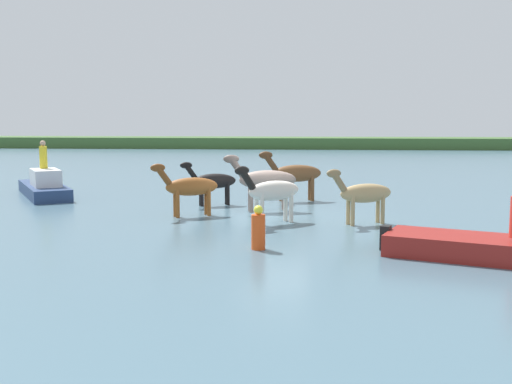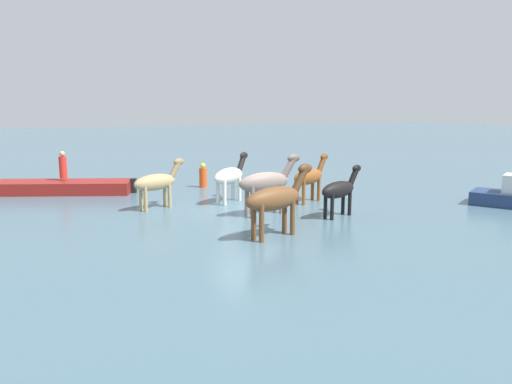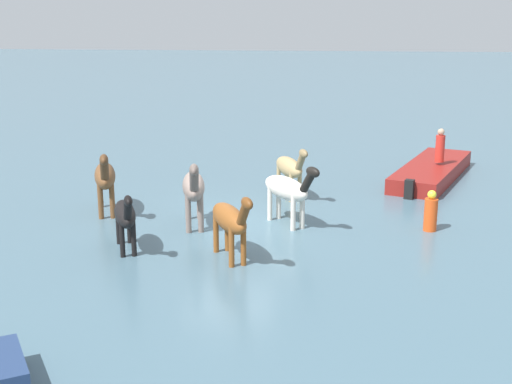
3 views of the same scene
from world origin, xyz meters
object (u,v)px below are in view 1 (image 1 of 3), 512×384
horse_rear_stallion (295,174)px  boat_motor_center (44,189)px  horse_dun_straggler (272,191)px  horse_dark_mare (190,187)px  person_spotter_bow (43,156)px  horse_chestnut_trailing (212,181)px  buoy_channel_marker (258,230)px  horse_mid_herd (364,194)px  horse_pinto_flank (265,180)px

horse_rear_stallion → boat_motor_center: 10.79m
horse_dun_straggler → horse_rear_stallion: horse_rear_stallion is taller
horse_dark_mare → person_spotter_bow: 8.71m
horse_dark_mare → horse_dun_straggler: bearing=129.3°
horse_chestnut_trailing → buoy_channel_marker: horse_chestnut_trailing is taller
horse_dun_straggler → buoy_channel_marker: bearing=49.9°
horse_dun_straggler → horse_chestnut_trailing: horse_dun_straggler is taller
buoy_channel_marker → horse_chestnut_trailing: bearing=107.1°
horse_mid_herd → horse_chestnut_trailing: (-5.42, 3.82, -0.05)m
boat_motor_center → buoy_channel_marker: (10.02, -9.90, 0.19)m
horse_dun_straggler → horse_rear_stallion: (0.61, 5.40, 0.08)m
horse_dark_mare → horse_mid_herd: bearing=141.1°
horse_dark_mare → horse_pinto_flank: bearing=-179.3°
horse_dark_mare → buoy_channel_marker: size_ratio=1.98×
horse_mid_herd → horse_pinto_flank: (-3.29, 2.49, 0.15)m
horse_pinto_flank → buoy_channel_marker: (0.28, -6.49, -0.62)m
horse_rear_stallion → horse_dark_mare: bearing=31.9°
horse_rear_stallion → person_spotter_bow: person_spotter_bow is taller
horse_pinto_flank → buoy_channel_marker: bearing=80.4°
boat_motor_center → horse_pinto_flank: bearing=38.9°
horse_mid_herd → horse_pinto_flank: 4.13m
horse_rear_stallion → horse_pinto_flank: bearing=52.3°
horse_pinto_flank → horse_rear_stallion: size_ratio=1.02×
horse_chestnut_trailing → horse_rear_stallion: bearing=-176.1°
horse_mid_herd → buoy_channel_marker: size_ratio=1.96×
buoy_channel_marker → horse_pinto_flank: bearing=92.4°
horse_dun_straggler → person_spotter_bow: person_spotter_bow is taller
boat_motor_center → horse_chestnut_trailing: bearing=42.9°
horse_rear_stallion → horse_chestnut_trailing: bearing=7.4°
horse_dark_mare → boat_motor_center: size_ratio=0.42×
horse_pinto_flank → horse_rear_stallion: bearing=-121.5°
horse_pinto_flank → horse_chestnut_trailing: (-2.13, 1.33, -0.20)m
horse_pinto_flank → horse_rear_stallion: 3.00m
horse_pinto_flank → horse_dark_mare: horse_pinto_flank is taller
person_spotter_bow → buoy_channel_marker: bearing=-44.7°
horse_mid_herd → person_spotter_bow: 14.32m
horse_chestnut_trailing → buoy_channel_marker: size_ratio=1.88×
horse_mid_herd → horse_rear_stallion: bearing=-91.6°
horse_mid_herd → person_spotter_bow: bearing=-49.4°
horse_rear_stallion → buoy_channel_marker: 9.36m
horse_dark_mare → horse_dun_straggler: size_ratio=1.06×
horse_dark_mare → horse_dun_straggler: horse_dun_straggler is taller
horse_dun_straggler → horse_chestnut_trailing: bearing=-95.5°
person_spotter_bow → buoy_channel_marker: size_ratio=1.04×
horse_pinto_flank → horse_chestnut_trailing: bearing=-43.9°
boat_motor_center → buoy_channel_marker: 14.09m
horse_mid_herd → horse_dark_mare: horse_dark_mare is taller
horse_dark_mare → horse_rear_stallion: bearing=-157.7°
horse_mid_herd → horse_rear_stallion: horse_rear_stallion is taller
horse_chestnut_trailing → person_spotter_bow: person_spotter_bow is taller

